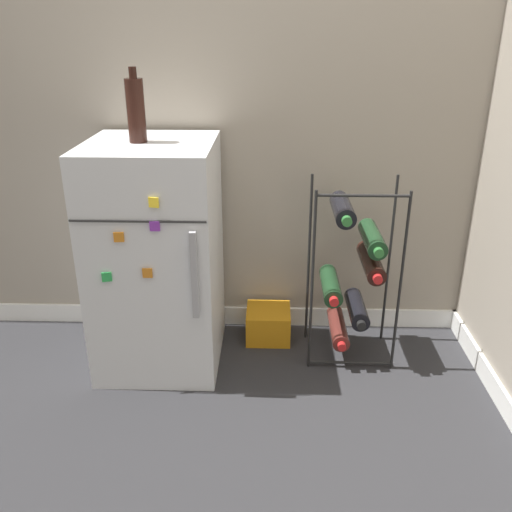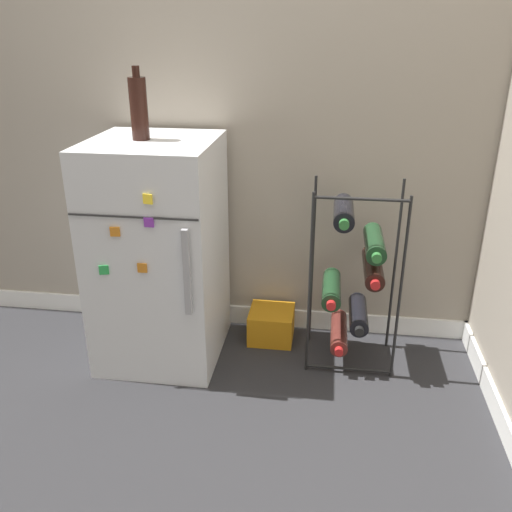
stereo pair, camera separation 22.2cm
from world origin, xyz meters
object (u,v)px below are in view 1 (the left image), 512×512
(soda_box, at_px, (268,324))
(fridge_top_bottle, at_px, (136,110))
(mini_fridge, at_px, (157,257))
(wine_rack, at_px, (352,272))

(soda_box, relative_size, fridge_top_bottle, 0.75)
(mini_fridge, height_order, fridge_top_bottle, fridge_top_bottle)
(wine_rack, height_order, soda_box, wine_rack)
(mini_fridge, xyz_separation_m, soda_box, (0.46, 0.16, -0.40))
(soda_box, height_order, fridge_top_bottle, fridge_top_bottle)
(mini_fridge, distance_m, fridge_top_bottle, 0.59)
(fridge_top_bottle, bearing_deg, wine_rack, 3.08)
(soda_box, xyz_separation_m, fridge_top_bottle, (-0.49, -0.16, 0.99))
(mini_fridge, distance_m, soda_box, 0.63)
(mini_fridge, xyz_separation_m, wine_rack, (0.81, 0.04, -0.07))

